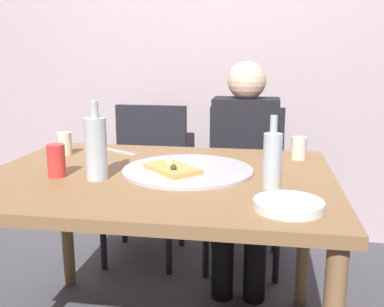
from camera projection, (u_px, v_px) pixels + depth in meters
back_wall at (205, 39)px, 2.83m from camera, size 6.00×0.10×2.60m
dining_table at (158, 194)px, 1.71m from camera, size 1.33×1.01×0.76m
pizza_tray at (188, 170)px, 1.71m from camera, size 0.51×0.51×0.01m
pizza_slice_last at (172, 168)px, 1.67m from camera, size 0.25×0.25×0.05m
wine_bottle at (272, 160)px, 1.48m from camera, size 0.06×0.06×0.25m
beer_bottle at (96, 147)px, 1.59m from camera, size 0.08×0.08×0.28m
tumbler_near at (299, 148)px, 1.91m from camera, size 0.07×0.07×0.10m
tumbler_far at (64, 144)px, 1.99m from camera, size 0.07×0.07×0.10m
soda_can at (56, 161)px, 1.63m from camera, size 0.07×0.07×0.12m
plate_stack at (288, 205)px, 1.29m from camera, size 0.21×0.21×0.03m
table_knife at (120, 151)px, 2.05m from camera, size 0.20×0.13×0.01m
chair_left at (147, 172)px, 2.66m from camera, size 0.44×0.44×0.90m
chair_right at (245, 176)px, 2.56m from camera, size 0.44×0.44×0.90m
guest_in_sweater at (244, 161)px, 2.39m from camera, size 0.36×0.56×1.17m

